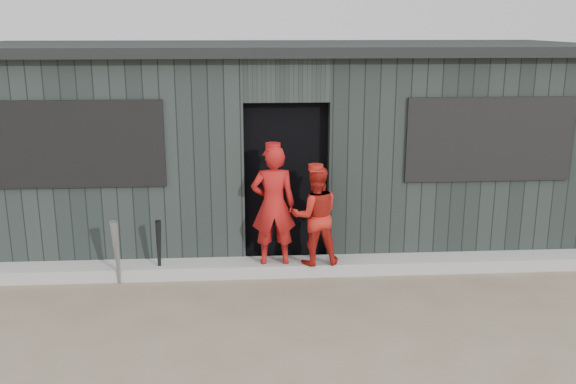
{
  "coord_description": "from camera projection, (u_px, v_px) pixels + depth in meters",
  "views": [
    {
      "loc": [
        -0.47,
        -5.3,
        2.87
      ],
      "look_at": [
        0.0,
        1.8,
        1.0
      ],
      "focal_mm": 40.0,
      "sensor_mm": 36.0,
      "label": 1
    }
  ],
  "objects": [
    {
      "name": "ground",
      "position": [
        301.0,
        347.0,
        5.88
      ],
      "size": [
        80.0,
        80.0,
        0.0
      ],
      "primitive_type": "plane",
      "color": "#6F5F4D",
      "rests_on": "ground"
    },
    {
      "name": "bat_left",
      "position": [
        117.0,
        253.0,
        7.18
      ],
      "size": [
        0.1,
        0.19,
        0.78
      ],
      "primitive_type": "cone",
      "rotation": [
        0.14,
        0.0,
        0.2
      ],
      "color": "gray",
      "rests_on": "ground"
    },
    {
      "name": "player_red_left",
      "position": [
        273.0,
        205.0,
        7.36
      ],
      "size": [
        0.51,
        0.34,
        1.4
      ],
      "primitive_type": "imported",
      "rotation": [
        0.0,
        0.0,
        3.15
      ],
      "color": "#AE1615",
      "rests_on": "curb"
    },
    {
      "name": "player_red_right",
      "position": [
        315.0,
        216.0,
        7.39
      ],
      "size": [
        0.6,
        0.48,
        1.16
      ],
      "primitive_type": "imported",
      "rotation": [
        0.0,
        0.0,
        3.22
      ],
      "color": "red",
      "rests_on": "curb"
    },
    {
      "name": "player_grey_back",
      "position": [
        323.0,
        208.0,
        8.09
      ],
      "size": [
        0.71,
        0.59,
        1.24
      ],
      "primitive_type": "imported",
      "rotation": [
        0.0,
        0.0,
        3.51
      ],
      "color": "#ACACAC",
      "rests_on": "ground"
    },
    {
      "name": "dugout",
      "position": [
        280.0,
        141.0,
        8.93
      ],
      "size": [
        8.3,
        3.3,
        2.62
      ],
      "color": "black",
      "rests_on": "ground"
    },
    {
      "name": "bat_mid",
      "position": [
        116.0,
        252.0,
        7.19
      ],
      "size": [
        0.07,
        0.26,
        0.79
      ],
      "primitive_type": "cone",
      "rotation": [
        0.25,
        0.0,
        0.01
      ],
      "color": "gray",
      "rests_on": "ground"
    },
    {
      "name": "curb",
      "position": [
        288.0,
        267.0,
        7.62
      ],
      "size": [
        8.0,
        0.36,
        0.15
      ],
      "primitive_type": "cube",
      "color": "#A6A5A0",
      "rests_on": "ground"
    },
    {
      "name": "bat_right",
      "position": [
        159.0,
        249.0,
        7.35
      ],
      "size": [
        0.12,
        0.23,
        0.74
      ],
      "primitive_type": "cone",
      "rotation": [
        0.22,
        0.0,
        0.22
      ],
      "color": "black",
      "rests_on": "ground"
    }
  ]
}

